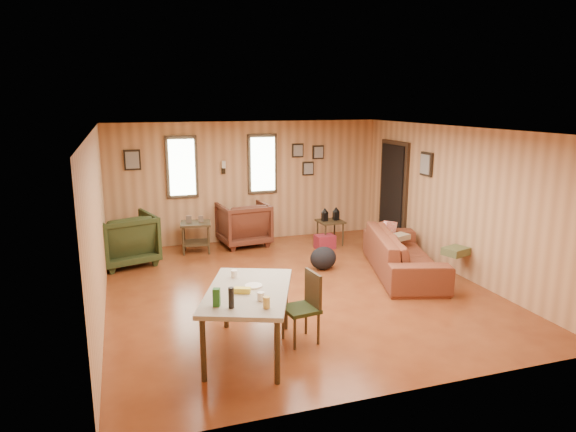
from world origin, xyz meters
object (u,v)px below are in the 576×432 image
(side_table, at_px, (330,219))
(end_table, at_px, (196,232))
(recliner_brown, at_px, (243,222))
(dining_table, at_px, (248,296))
(recliner_green, at_px, (125,237))
(sofa, at_px, (404,246))

(side_table, bearing_deg, end_table, 173.12)
(recliner_brown, bearing_deg, dining_table, 71.18)
(recliner_brown, relative_size, dining_table, 0.55)
(recliner_green, height_order, end_table, recliner_green)
(sofa, xyz_separation_m, side_table, (-0.47, 1.98, 0.05))
(recliner_green, bearing_deg, sofa, 139.46)
(recliner_brown, xyz_separation_m, side_table, (1.63, -0.52, 0.04))
(recliner_brown, distance_m, end_table, 0.99)
(recliner_brown, xyz_separation_m, dining_table, (-0.98, -4.39, 0.22))
(recliner_green, height_order, dining_table, recliner_green)
(sofa, relative_size, dining_table, 1.38)
(dining_table, bearing_deg, recliner_brown, 98.98)
(sofa, bearing_deg, side_table, 29.90)
(side_table, bearing_deg, recliner_brown, 162.25)
(end_table, xyz_separation_m, dining_table, (-0.02, -4.18, 0.29))
(side_table, xyz_separation_m, dining_table, (-2.61, -3.86, 0.17))
(recliner_brown, bearing_deg, recliner_green, 8.02)
(end_table, bearing_deg, side_table, -6.88)
(sofa, distance_m, side_table, 2.04)
(dining_table, bearing_deg, recliner_green, 129.79)
(end_table, xyz_separation_m, side_table, (2.60, -0.31, 0.12))
(recliner_green, bearing_deg, side_table, 164.18)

